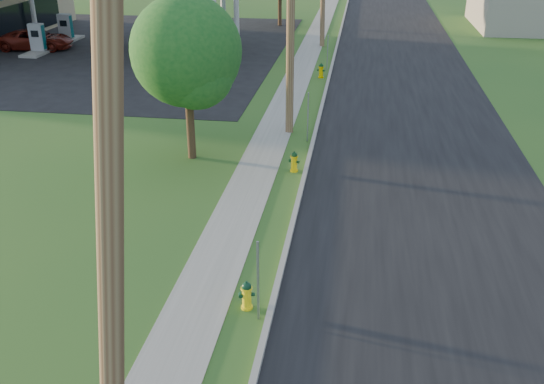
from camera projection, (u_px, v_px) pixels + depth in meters
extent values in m
cube|color=black|center=(429.00, 215.00, 18.32)|extent=(8.00, 120.00, 0.02)
cube|color=gray|center=(297.00, 205.00, 18.82)|extent=(0.15, 120.00, 0.15)
cube|color=gray|center=(242.00, 203.00, 19.08)|extent=(1.50, 120.00, 0.03)
cube|color=black|center=(89.00, 48.00, 40.78)|extent=(26.00, 28.00, 0.02)
cylinder|color=brown|center=(110.00, 249.00, 7.13)|extent=(1.31, 0.32, 9.48)
cylinder|color=brown|center=(291.00, 11.00, 23.22)|extent=(0.32, 0.32, 9.80)
cube|color=gray|center=(258.00, 281.00, 13.26)|extent=(0.05, 0.04, 2.00)
cube|color=gray|center=(308.00, 117.00, 23.85)|extent=(0.05, 0.04, 2.00)
cube|color=gray|center=(327.00, 53.00, 34.80)|extent=(0.05, 0.04, 2.00)
cylinder|color=silver|center=(214.00, 17.00, 35.41)|extent=(0.36, 0.36, 5.50)
cylinder|color=silver|center=(236.00, 2.00, 41.33)|extent=(0.36, 0.36, 5.50)
cube|color=gray|center=(40.00, 52.00, 39.28)|extent=(1.20, 3.20, 0.18)
cube|color=#9EA0A3|center=(37.00, 37.00, 38.88)|extent=(0.90, 0.50, 1.70)
cube|color=#05575E|center=(37.00, 37.00, 38.88)|extent=(0.94, 0.40, 1.50)
cube|color=black|center=(35.00, 34.00, 38.53)|extent=(0.50, 0.02, 0.40)
cube|color=gray|center=(174.00, 56.00, 38.09)|extent=(1.20, 3.20, 0.18)
cube|color=#9EA0A3|center=(173.00, 41.00, 37.69)|extent=(0.90, 0.50, 1.70)
cube|color=#05575E|center=(173.00, 41.00, 37.69)|extent=(0.94, 0.40, 1.50)
cube|color=black|center=(171.00, 38.00, 37.34)|extent=(0.50, 0.02, 0.40)
cube|color=gray|center=(67.00, 40.00, 42.87)|extent=(1.20, 3.20, 0.18)
cube|color=#9EA0A3|center=(65.00, 26.00, 42.47)|extent=(0.90, 0.50, 1.70)
cube|color=#05575E|center=(65.00, 26.00, 42.47)|extent=(0.94, 0.40, 1.50)
cube|color=black|center=(63.00, 23.00, 42.12)|extent=(0.50, 0.02, 0.40)
cube|color=gray|center=(191.00, 44.00, 41.68)|extent=(1.20, 3.20, 0.18)
cube|color=#9EA0A3|center=(190.00, 30.00, 41.28)|extent=(0.90, 0.50, 1.70)
cube|color=#05575E|center=(190.00, 30.00, 41.28)|extent=(0.94, 0.40, 1.50)
cube|color=black|center=(189.00, 27.00, 40.93)|extent=(0.50, 0.02, 0.40)
cube|color=black|center=(3.00, 25.00, 40.98)|extent=(0.06, 16.06, 2.20)
cylinder|color=gray|center=(224.00, 43.00, 29.68)|extent=(0.24, 0.24, 5.00)
cylinder|color=#3A2919|center=(190.00, 118.00, 22.02)|extent=(0.30, 0.30, 3.05)
sphere|color=#1B571E|center=(186.00, 51.00, 21.00)|extent=(3.90, 3.90, 3.90)
sphere|color=#1B571E|center=(196.00, 71.00, 20.93)|extent=(2.68, 2.68, 2.68)
cylinder|color=#3A2919|center=(280.00, 3.00, 48.22)|extent=(0.30, 0.30, 3.47)
cylinder|color=yellow|center=(247.00, 307.00, 14.03)|extent=(0.27, 0.27, 0.06)
cylinder|color=yellow|center=(247.00, 297.00, 13.92)|extent=(0.22, 0.22, 0.59)
cylinder|color=yellow|center=(247.00, 288.00, 13.82)|extent=(0.27, 0.27, 0.04)
sphere|color=#0D351E|center=(247.00, 287.00, 13.80)|extent=(0.23, 0.23, 0.23)
cylinder|color=#0D351E|center=(246.00, 282.00, 13.75)|extent=(0.05, 0.05, 0.06)
cylinder|color=#0D351E|center=(247.00, 298.00, 13.77)|extent=(0.13, 0.14, 0.11)
cylinder|color=#0D351E|center=(241.00, 295.00, 13.88)|extent=(0.12, 0.11, 0.09)
cylinder|color=#0D351E|center=(253.00, 294.00, 13.90)|extent=(0.12, 0.11, 0.09)
cylinder|color=yellow|center=(294.00, 170.00, 21.44)|extent=(0.28, 0.28, 0.06)
cylinder|color=yellow|center=(294.00, 163.00, 21.33)|extent=(0.22, 0.22, 0.61)
cylinder|color=yellow|center=(294.00, 156.00, 21.22)|extent=(0.28, 0.28, 0.04)
sphere|color=#0F3915|center=(294.00, 155.00, 21.20)|extent=(0.23, 0.23, 0.23)
cylinder|color=#0F3915|center=(294.00, 152.00, 21.15)|extent=(0.05, 0.05, 0.06)
cylinder|color=#0F3915|center=(292.00, 162.00, 21.18)|extent=(0.15, 0.15, 0.11)
cylinder|color=#0F3915|center=(291.00, 160.00, 21.36)|extent=(0.13, 0.12, 0.09)
cylinder|color=#0F3915|center=(298.00, 162.00, 21.23)|extent=(0.13, 0.12, 0.09)
cylinder|color=#E9C100|center=(321.00, 77.00, 33.54)|extent=(0.31, 0.31, 0.07)
cylinder|color=#E9C100|center=(321.00, 72.00, 33.41)|extent=(0.24, 0.24, 0.66)
cylinder|color=#E9C100|center=(321.00, 67.00, 33.29)|extent=(0.31, 0.31, 0.04)
sphere|color=#083814|center=(321.00, 66.00, 33.27)|extent=(0.25, 0.25, 0.25)
cylinder|color=#083814|center=(321.00, 64.00, 33.22)|extent=(0.05, 0.05, 0.07)
cylinder|color=#083814|center=(320.00, 71.00, 33.25)|extent=(0.16, 0.16, 0.12)
cylinder|color=#083814|center=(319.00, 70.00, 33.44)|extent=(0.14, 0.13, 0.10)
cylinder|color=#083814|center=(324.00, 71.00, 33.31)|extent=(0.14, 0.13, 0.10)
imported|color=maroon|center=(36.00, 39.00, 40.13)|extent=(5.00, 2.74, 1.33)
imported|color=#B3B5BB|center=(189.00, 43.00, 38.86)|extent=(4.50, 2.83, 1.43)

